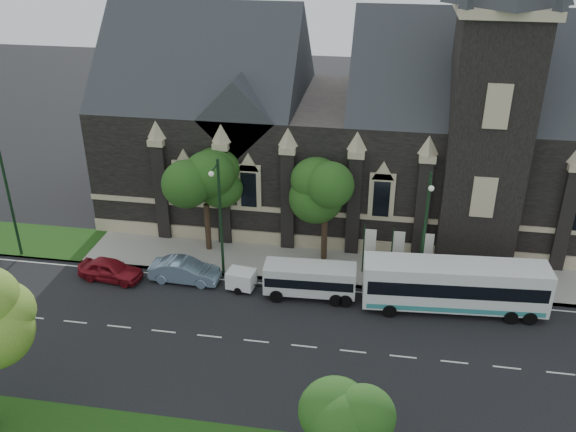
% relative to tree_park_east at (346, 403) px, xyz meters
% --- Properties ---
extents(ground, '(160.00, 160.00, 0.00)m').
position_rel_tree_park_east_xyz_m(ground, '(-6.18, 9.32, -4.62)').
color(ground, black).
rests_on(ground, ground).
extents(sidewalk, '(80.00, 5.00, 0.15)m').
position_rel_tree_park_east_xyz_m(sidewalk, '(-6.18, 18.82, -4.54)').
color(sidewalk, '#9B978D').
rests_on(sidewalk, ground).
extents(museum, '(40.00, 17.70, 29.90)m').
position_rel_tree_park_east_xyz_m(museum, '(-1.06, 28.10, 3.55)').
color(museum, black).
rests_on(museum, ground).
extents(tree_park_east, '(3.40, 3.40, 6.28)m').
position_rel_tree_park_east_xyz_m(tree_park_east, '(0.00, 0.00, 0.00)').
color(tree_park_east, black).
rests_on(tree_park_east, ground).
extents(tree_walk_right, '(4.08, 4.08, 7.80)m').
position_rel_tree_park_east_xyz_m(tree_walk_right, '(-2.96, 20.04, 1.20)').
color(tree_walk_right, black).
rests_on(tree_walk_right, ground).
extents(tree_walk_left, '(3.91, 3.91, 7.64)m').
position_rel_tree_park_east_xyz_m(tree_walk_left, '(-11.97, 20.03, 1.12)').
color(tree_walk_left, black).
rests_on(tree_walk_left, ground).
extents(street_lamp_near, '(0.36, 1.88, 9.00)m').
position_rel_tree_park_east_xyz_m(street_lamp_near, '(3.82, 16.42, 0.49)').
color(street_lamp_near, '#15311A').
rests_on(street_lamp_near, ground).
extents(street_lamp_mid, '(0.36, 1.88, 9.00)m').
position_rel_tree_park_east_xyz_m(street_lamp_mid, '(-10.18, 16.42, 0.49)').
color(street_lamp_mid, '#15311A').
rests_on(street_lamp_mid, ground).
extents(street_lamp_far, '(0.36, 1.88, 9.00)m').
position_rel_tree_park_east_xyz_m(street_lamp_far, '(-26.18, 16.42, 0.49)').
color(street_lamp_far, '#15311A').
rests_on(street_lamp_far, ground).
extents(banner_flag_left, '(0.90, 0.10, 4.00)m').
position_rel_tree_park_east_xyz_m(banner_flag_left, '(0.11, 18.32, -2.24)').
color(banner_flag_left, '#15311A').
rests_on(banner_flag_left, ground).
extents(banner_flag_center, '(0.90, 0.10, 4.00)m').
position_rel_tree_park_east_xyz_m(banner_flag_center, '(2.11, 18.32, -2.24)').
color(banner_flag_center, '#15311A').
rests_on(banner_flag_center, ground).
extents(banner_flag_right, '(0.90, 0.10, 4.00)m').
position_rel_tree_park_east_xyz_m(banner_flag_right, '(4.11, 18.32, -2.24)').
color(banner_flag_right, '#15311A').
rests_on(banner_flag_right, ground).
extents(tour_coach, '(12.05, 3.45, 3.47)m').
position_rel_tree_park_east_xyz_m(tour_coach, '(6.00, 14.82, -2.73)').
color(tour_coach, white).
rests_on(tour_coach, ground).
extents(shuttle_bus, '(6.30, 2.48, 2.40)m').
position_rel_tree_park_east_xyz_m(shuttle_bus, '(-3.55, 14.81, -3.22)').
color(shuttle_bus, silver).
rests_on(shuttle_bus, ground).
extents(box_trailer, '(2.80, 1.66, 1.46)m').
position_rel_tree_park_east_xyz_m(box_trailer, '(-8.41, 14.88, -3.79)').
color(box_trailer, white).
rests_on(box_trailer, ground).
extents(sedan, '(5.07, 1.90, 1.65)m').
position_rel_tree_park_east_xyz_m(sedan, '(-12.64, 15.28, -3.79)').
color(sedan, '#7E98B6').
rests_on(sedan, ground).
extents(car_far_red, '(4.81, 2.37, 1.58)m').
position_rel_tree_park_east_xyz_m(car_far_red, '(-17.97, 14.61, -3.83)').
color(car_far_red, maroon).
rests_on(car_far_red, ground).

